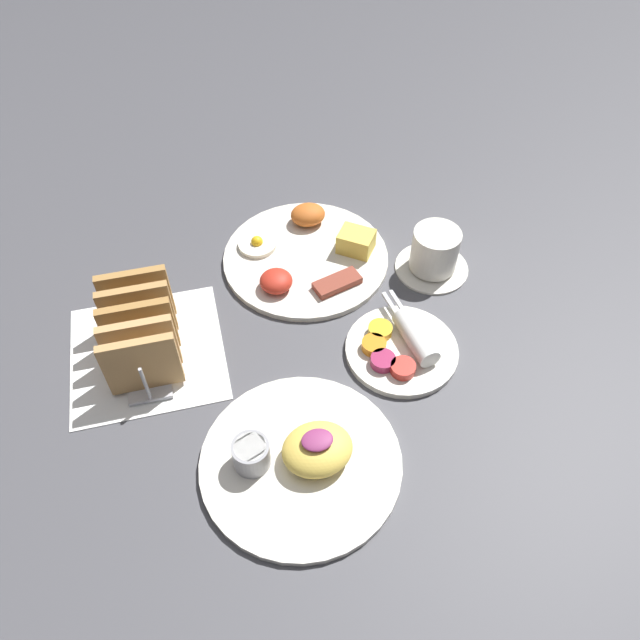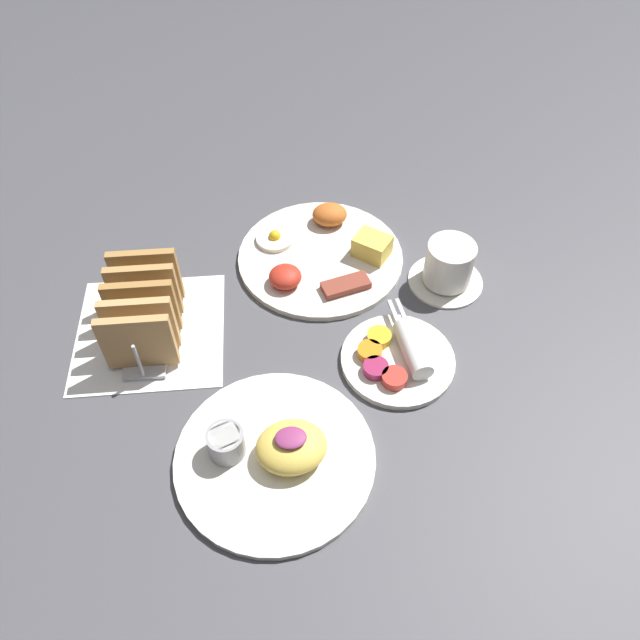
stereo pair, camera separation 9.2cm
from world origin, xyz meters
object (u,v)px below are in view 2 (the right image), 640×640
object	(u,v)px
plate_foreground	(274,453)
toast_rack	(143,310)
plate_condiments	(398,357)
coffee_cup	(448,266)
plate_breakfast	(322,253)

from	to	relation	value
plate_foreground	toast_rack	size ratio (longest dim) A/B	1.44
plate_condiments	coffee_cup	world-z (taller)	coffee_cup
plate_foreground	coffee_cup	bearing A→B (deg)	45.36
plate_breakfast	plate_condiments	size ratio (longest dim) A/B	1.51
plate_condiments	toast_rack	distance (m)	0.38
plate_breakfast	toast_rack	distance (m)	0.31
plate_foreground	toast_rack	bearing A→B (deg)	128.14
plate_breakfast	plate_condiments	xyz separation A→B (m)	(0.09, -0.22, 0.00)
plate_condiments	coffee_cup	xyz separation A→B (m)	(0.10, 0.15, 0.02)
coffee_cup	plate_condiments	bearing A→B (deg)	-124.42
toast_rack	coffee_cup	world-z (taller)	toast_rack
plate_foreground	coffee_cup	distance (m)	0.41
plate_breakfast	toast_rack	bearing A→B (deg)	-153.41
plate_breakfast	plate_foreground	xyz separation A→B (m)	(-0.09, -0.36, 0.00)
plate_foreground	plate_breakfast	bearing A→B (deg)	75.47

